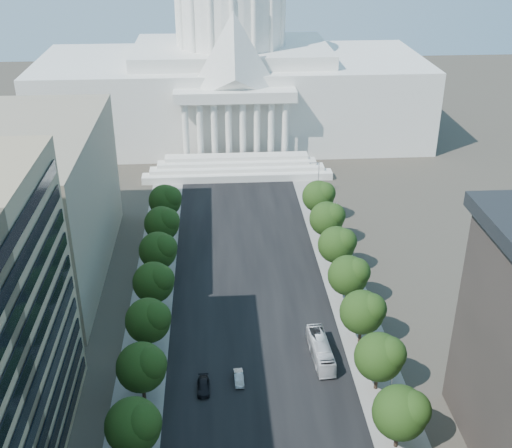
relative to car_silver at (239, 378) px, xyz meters
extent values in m
cube|color=black|center=(3.34, 26.93, -0.69)|extent=(30.00, 260.00, 0.01)
cube|color=gray|center=(-15.66, 26.93, -0.69)|extent=(8.00, 260.00, 0.02)
cube|color=gray|center=(22.34, 26.93, -0.69)|extent=(8.00, 260.00, 0.02)
cube|color=white|center=(3.34, 121.93, 11.81)|extent=(120.00, 50.00, 25.00)
cube|color=white|center=(3.34, 121.93, 26.31)|extent=(60.00, 40.00, 4.00)
cube|color=white|center=(3.34, 94.93, 19.81)|extent=(34.00, 8.00, 3.00)
cylinder|color=white|center=(3.34, 121.93, 36.31)|extent=(32.00, 32.00, 16.00)
cube|color=gray|center=(-44.66, 36.93, 14.31)|extent=(38.00, 52.00, 30.00)
sphere|color=black|center=(-14.66, -15.07, 5.48)|extent=(7.60, 7.60, 7.60)
sphere|color=black|center=(-13.33, -15.83, 6.62)|extent=(5.32, 5.32, 5.32)
cylinder|color=#33261C|center=(-14.66, -3.07, 0.78)|extent=(0.56, 0.56, 2.94)
sphere|color=black|center=(-14.66, -3.07, 5.48)|extent=(7.60, 7.60, 7.60)
sphere|color=black|center=(-13.33, -3.83, 6.62)|extent=(5.32, 5.32, 5.32)
cylinder|color=#33261C|center=(-14.66, 8.93, 0.78)|extent=(0.56, 0.56, 2.94)
sphere|color=black|center=(-14.66, 8.93, 5.48)|extent=(7.60, 7.60, 7.60)
sphere|color=black|center=(-13.33, 8.17, 6.62)|extent=(5.32, 5.32, 5.32)
cylinder|color=#33261C|center=(-14.66, 20.93, 0.78)|extent=(0.56, 0.56, 2.94)
sphere|color=black|center=(-14.66, 20.93, 5.48)|extent=(7.60, 7.60, 7.60)
sphere|color=black|center=(-13.33, 20.17, 6.62)|extent=(5.32, 5.32, 5.32)
cylinder|color=#33261C|center=(-14.66, 32.93, 0.78)|extent=(0.56, 0.56, 2.94)
sphere|color=black|center=(-14.66, 32.93, 5.48)|extent=(7.60, 7.60, 7.60)
sphere|color=black|center=(-13.33, 32.17, 6.62)|extent=(5.32, 5.32, 5.32)
cylinder|color=#33261C|center=(-14.66, 44.93, 0.78)|extent=(0.56, 0.56, 2.94)
sphere|color=black|center=(-14.66, 44.93, 5.48)|extent=(7.60, 7.60, 7.60)
sphere|color=black|center=(-13.33, 44.17, 6.62)|extent=(5.32, 5.32, 5.32)
cylinder|color=#33261C|center=(-14.66, 56.93, 0.78)|extent=(0.56, 0.56, 2.94)
sphere|color=black|center=(-14.66, 56.93, 5.48)|extent=(7.60, 7.60, 7.60)
sphere|color=black|center=(-13.33, 56.17, 6.62)|extent=(5.32, 5.32, 5.32)
cylinder|color=#33261C|center=(21.34, -15.07, 0.78)|extent=(0.56, 0.56, 2.94)
sphere|color=black|center=(21.34, -15.07, 5.48)|extent=(7.60, 7.60, 7.60)
sphere|color=black|center=(22.67, -15.83, 6.62)|extent=(5.32, 5.32, 5.32)
cylinder|color=#33261C|center=(21.34, -3.07, 0.78)|extent=(0.56, 0.56, 2.94)
sphere|color=black|center=(21.34, -3.07, 5.48)|extent=(7.60, 7.60, 7.60)
sphere|color=black|center=(22.67, -3.83, 6.62)|extent=(5.32, 5.32, 5.32)
cylinder|color=#33261C|center=(21.34, 8.93, 0.78)|extent=(0.56, 0.56, 2.94)
sphere|color=black|center=(21.34, 8.93, 5.48)|extent=(7.60, 7.60, 7.60)
sphere|color=black|center=(22.67, 8.17, 6.62)|extent=(5.32, 5.32, 5.32)
cylinder|color=#33261C|center=(21.34, 20.93, 0.78)|extent=(0.56, 0.56, 2.94)
sphere|color=black|center=(21.34, 20.93, 5.48)|extent=(7.60, 7.60, 7.60)
sphere|color=black|center=(22.67, 20.17, 6.62)|extent=(5.32, 5.32, 5.32)
cylinder|color=#33261C|center=(21.34, 32.93, 0.78)|extent=(0.56, 0.56, 2.94)
sphere|color=black|center=(21.34, 32.93, 5.48)|extent=(7.60, 7.60, 7.60)
sphere|color=black|center=(22.67, 32.17, 6.62)|extent=(5.32, 5.32, 5.32)
cylinder|color=#33261C|center=(21.34, 44.93, 0.78)|extent=(0.56, 0.56, 2.94)
sphere|color=black|center=(21.34, 44.93, 5.48)|extent=(7.60, 7.60, 7.60)
sphere|color=black|center=(22.67, 44.17, 6.62)|extent=(5.32, 5.32, 5.32)
cylinder|color=#33261C|center=(21.34, 56.93, 0.78)|extent=(0.56, 0.56, 2.94)
sphere|color=black|center=(21.34, 56.93, 5.48)|extent=(7.60, 7.60, 7.60)
sphere|color=black|center=(22.67, 56.17, 6.62)|extent=(5.32, 5.32, 5.32)
cylinder|color=gray|center=(23.84, -3.07, 3.81)|extent=(0.18, 0.18, 9.00)
cylinder|color=gray|center=(22.64, -3.07, 8.11)|extent=(2.40, 0.14, 0.14)
sphere|color=gray|center=(21.54, -3.07, 8.01)|extent=(0.44, 0.44, 0.44)
cylinder|color=gray|center=(23.84, 21.93, 3.81)|extent=(0.18, 0.18, 9.00)
cylinder|color=gray|center=(22.64, 21.93, 8.11)|extent=(2.40, 0.14, 0.14)
sphere|color=gray|center=(21.54, 21.93, 8.01)|extent=(0.44, 0.44, 0.44)
cylinder|color=gray|center=(23.84, 46.93, 3.81)|extent=(0.18, 0.18, 9.00)
cylinder|color=gray|center=(22.64, 46.93, 8.11)|extent=(2.40, 0.14, 0.14)
sphere|color=gray|center=(21.54, 46.93, 8.01)|extent=(0.44, 0.44, 0.44)
cylinder|color=gray|center=(23.84, 71.93, 3.81)|extent=(0.18, 0.18, 9.00)
cylinder|color=gray|center=(22.64, 71.93, 8.11)|extent=(2.40, 0.14, 0.14)
sphere|color=gray|center=(21.54, 71.93, 8.01)|extent=(0.44, 0.44, 0.44)
imported|color=#A6A9AE|center=(0.00, 0.00, 0.00)|extent=(1.62, 4.23, 1.38)
imported|color=black|center=(-5.60, -1.66, 0.00)|extent=(1.95, 4.75, 1.37)
imported|color=silver|center=(13.87, 4.95, 0.94)|extent=(3.33, 11.84, 3.26)
camera|label=1|loc=(-2.70, -79.99, 67.56)|focal=45.00mm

